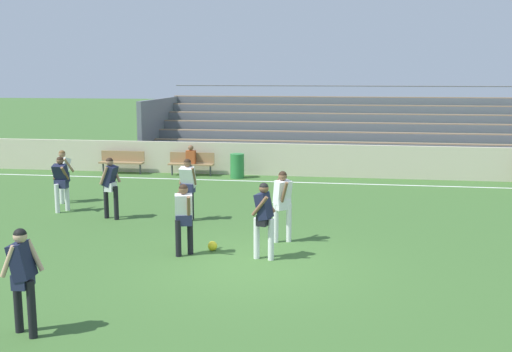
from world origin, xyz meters
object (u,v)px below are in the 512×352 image
Objects in this scene: bleacher_stand at (352,130)px; player_white_dropping_back at (184,213)px; bench_centre_sideline at (122,160)px; player_white_overlapping at (188,184)px; soccer_ball at (213,246)px; player_dark_wide_right at (110,182)px; player_white_deep_cover at (282,200)px; bench_far_left at (192,162)px; trash_bin at (237,166)px; player_dark_trailing_run at (22,272)px; player_dark_challenging at (264,214)px; spectator_seated at (191,158)px; player_dark_on_ball at (61,179)px; player_white_wide_left at (63,172)px.

player_white_dropping_back is at bearing -103.77° from bleacher_stand.
bench_centre_sideline is 8.73m from player_white_overlapping.
player_dark_wide_right is at bearing 143.33° from soccer_ball.
player_white_deep_cover is at bearing -17.93° from player_dark_wide_right.
bleacher_stand is at bearing 34.05° from bench_far_left.
soccer_ball is (1.26, -9.73, -0.36)m from trash_bin.
player_dark_trailing_run is (-3.32, -5.87, -0.02)m from player_white_deep_cover.
bench_far_left is 1.04× the size of player_white_deep_cover.
player_white_deep_cover reaches higher than player_white_overlapping.
player_dark_challenging is at bearing -55.30° from bench_centre_sideline.
player_white_dropping_back reaches higher than trash_bin.
spectator_seated is 7.05m from player_dark_on_ball.
trash_bin is (4.78, -0.34, -0.07)m from bench_centre_sideline.
player_dark_wide_right is 1.00× the size of player_white_overlapping.
player_white_wide_left is at bearing 141.24° from player_dark_wide_right.
trash_bin is 9.19m from player_white_deep_cover.
bench_far_left is 1.05× the size of player_dark_wide_right.
bench_far_left is at bearing 117.09° from player_white_deep_cover.
trash_bin is 1.93m from spectator_seated.
bench_far_left is 15.02m from player_dark_trailing_run.
bench_centre_sideline is 1.04× the size of player_white_deep_cover.
trash_bin is at bearing 94.05° from player_white_dropping_back.
bench_centre_sideline is 1.05× the size of player_dark_wide_right.
player_white_overlapping is at bearing -6.91° from player_dark_on_ball.
player_white_wide_left reaches higher than player_dark_on_ball.
bleacher_stand is 13.24m from player_white_wide_left.
bench_far_left is 2.88m from bench_centre_sideline.
player_white_wide_left is (-2.62, -5.63, 0.43)m from bench_far_left.
player_dark_trailing_run reaches higher than player_white_wide_left.
player_white_deep_cover is 1.01× the size of player_white_overlapping.
player_white_overlapping is 1.04× the size of player_white_wide_left.
bench_far_left is 10.84m from player_white_dropping_back.
spectator_seated is 7.45m from player_white_overlapping.
player_white_overlapping is (1.85, -7.21, 0.33)m from spectator_seated.
player_white_overlapping is (3.92, -0.48, 0.06)m from player_dark_on_ball.
player_dark_challenging is at bearing -20.16° from soccer_ball.
player_white_deep_cover reaches higher than bench_far_left.
trash_bin is 0.57× the size of player_white_wide_left.
player_dark_wide_right is 2.96m from player_white_wide_left.
trash_bin is 7.65m from player_dark_on_ball.
spectator_seated is 0.70× the size of player_white_deep_cover.
player_dark_challenging is 1.04× the size of player_dark_on_ball.
player_dark_challenging is 5.61m from player_dark_wide_right.
bench_far_left is 8.18× the size of soccer_ball.
bleacher_stand is 14.85m from player_dark_challenging.
bleacher_stand is at bearing 83.23° from player_white_deep_cover.
player_white_deep_cover is 2.47m from player_white_dropping_back.
player_white_dropping_back is at bearing -75.99° from bench_far_left.
spectator_seated is (-1.90, 0.22, 0.23)m from trash_bin.
player_white_wide_left is (-0.55, 1.22, 0.01)m from player_dark_on_ball.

